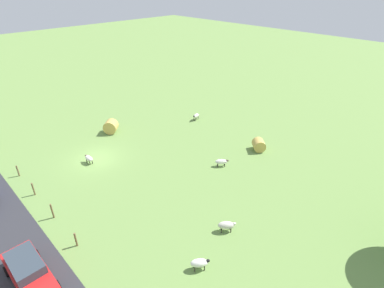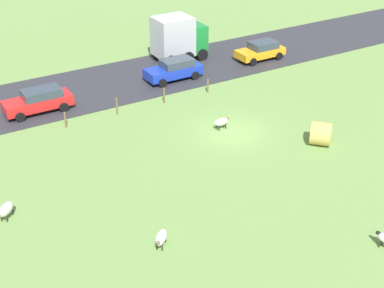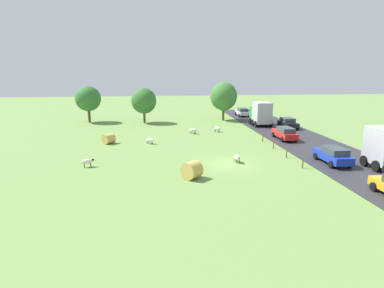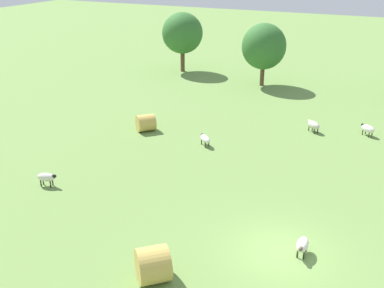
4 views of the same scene
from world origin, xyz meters
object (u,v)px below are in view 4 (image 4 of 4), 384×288
object	(u,v)px
sheep_2	(302,245)
sheep_3	(46,177)
sheep_0	(314,125)
hay_bale_0	(153,265)
sheep_1	(368,129)
hay_bale_1	(146,123)
tree_2	(182,33)
tree_0	(264,47)
sheep_4	(205,139)

from	to	relation	value
sheep_2	sheep_3	xyz separation A→B (m)	(-13.80, 0.17, 0.02)
sheep_0	hay_bale_0	size ratio (longest dim) A/B	0.84
sheep_1	hay_bale_1	distance (m)	15.28
sheep_2	tree_2	bearing A→B (deg)	125.41
sheep_1	tree_0	bearing A→B (deg)	138.59
hay_bale_0	tree_2	bearing A→B (deg)	114.55
sheep_1	tree_2	xyz separation A→B (m)	(-19.54, 10.84, 3.43)
hay_bale_0	tree_0	world-z (taller)	tree_0
hay_bale_1	tree_0	size ratio (longest dim) A/B	0.21
tree_0	tree_2	bearing A→B (deg)	169.59
sheep_0	sheep_1	size ratio (longest dim) A/B	1.05
sheep_2	sheep_0	bearing A→B (deg)	99.91
sheep_0	sheep_3	distance (m)	18.15
sheep_3	sheep_4	world-z (taller)	sheep_3
sheep_4	sheep_1	bearing A→B (deg)	34.27
sheep_4	tree_2	world-z (taller)	tree_2
sheep_4	tree_0	size ratio (longest dim) A/B	0.20
sheep_0	sheep_2	world-z (taller)	sheep_0
sheep_1	sheep_2	bearing A→B (deg)	-93.67
sheep_0	sheep_2	distance (m)	14.60
sheep_0	hay_bale_1	bearing A→B (deg)	-155.73
sheep_0	sheep_2	size ratio (longest dim) A/B	1.08
sheep_2	tree_0	xyz separation A→B (m)	(-9.41, 24.42, 3.14)
sheep_0	hay_bale_0	distance (m)	18.55
hay_bale_0	hay_bale_1	size ratio (longest dim) A/B	1.17
sheep_1	tree_0	world-z (taller)	tree_0
hay_bale_0	sheep_0	bearing A→B (deg)	82.94
sheep_2	hay_bale_1	distance (m)	16.30
sheep_1	sheep_4	world-z (taller)	sheep_1
sheep_0	tree_2	size ratio (longest dim) A/B	0.20
hay_bale_0	tree_0	distance (m)	28.97
sheep_1	sheep_2	size ratio (longest dim) A/B	1.03
tree_0	tree_2	world-z (taller)	tree_2
sheep_1	sheep_3	world-z (taller)	sheep_1
sheep_2	tree_0	bearing A→B (deg)	111.07
hay_bale_0	sheep_3	bearing A→B (deg)	154.99
sheep_0	tree_0	distance (m)	12.57
sheep_2	tree_2	distance (m)	32.21
sheep_1	hay_bale_0	xyz separation A→B (m)	(-5.77, -19.29, 0.21)
sheep_4	hay_bale_0	size ratio (longest dim) A/B	0.79
hay_bale_1	sheep_0	bearing A→B (deg)	24.27
hay_bale_0	hay_bale_1	distance (m)	15.98
sheep_4	hay_bale_1	xyz separation A→B (m)	(-4.85, 0.67, 0.11)
sheep_2	sheep_4	distance (m)	12.20
tree_2	sheep_0	bearing A→B (deg)	-36.14
sheep_3	hay_bale_0	world-z (taller)	hay_bale_0
sheep_2	hay_bale_1	xyz separation A→B (m)	(-13.20, 9.56, 0.09)
sheep_3	tree_0	size ratio (longest dim) A/B	0.20
sheep_2	hay_bale_1	bearing A→B (deg)	144.09
sheep_3	hay_bale_1	world-z (taller)	hay_bale_1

